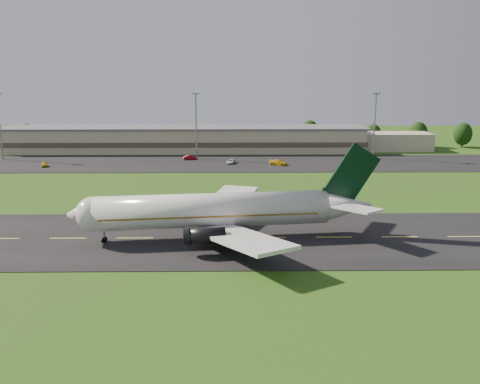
{
  "coord_description": "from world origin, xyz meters",
  "views": [
    {
      "loc": [
        16.25,
        -84.49,
        27.31
      ],
      "look_at": [
        17.51,
        8.0,
        6.0
      ],
      "focal_mm": 40.0,
      "sensor_mm": 36.0,
      "label": 1
    }
  ],
  "objects_px": {
    "light_mast_east": "(375,118)",
    "service_vehicle_b": "(190,157)",
    "service_vehicle_a": "(44,164)",
    "airliner": "(217,211)",
    "terminal": "(204,140)",
    "service_vehicle_c": "(231,161)",
    "service_vehicle_d": "(278,163)",
    "light_mast_centre": "(196,118)"
  },
  "relations": [
    {
      "from": "terminal",
      "to": "service_vehicle_a",
      "type": "bearing_deg",
      "value": -146.55
    },
    {
      "from": "light_mast_east",
      "to": "service_vehicle_b",
      "type": "relative_size",
      "value": 5.1
    },
    {
      "from": "service_vehicle_a",
      "to": "service_vehicle_d",
      "type": "relative_size",
      "value": 0.75
    },
    {
      "from": "service_vehicle_a",
      "to": "service_vehicle_d",
      "type": "distance_m",
      "value": 67.29
    },
    {
      "from": "service_vehicle_b",
      "to": "service_vehicle_d",
      "type": "bearing_deg",
      "value": -122.25
    },
    {
      "from": "light_mast_centre",
      "to": "light_mast_east",
      "type": "height_order",
      "value": "same"
    },
    {
      "from": "service_vehicle_c",
      "to": "service_vehicle_d",
      "type": "distance_m",
      "value": 14.11
    },
    {
      "from": "service_vehicle_a",
      "to": "service_vehicle_b",
      "type": "distance_m",
      "value": 42.42
    },
    {
      "from": "terminal",
      "to": "light_mast_east",
      "type": "distance_m",
      "value": 56.67
    },
    {
      "from": "airliner",
      "to": "service_vehicle_d",
      "type": "relative_size",
      "value": 9.92
    },
    {
      "from": "light_mast_east",
      "to": "service_vehicle_a",
      "type": "height_order",
      "value": "light_mast_east"
    },
    {
      "from": "terminal",
      "to": "service_vehicle_d",
      "type": "bearing_deg",
      "value": -50.33
    },
    {
      "from": "light_mast_east",
      "to": "service_vehicle_b",
      "type": "distance_m",
      "value": 58.32
    },
    {
      "from": "airliner",
      "to": "service_vehicle_a",
      "type": "bearing_deg",
      "value": 121.17
    },
    {
      "from": "service_vehicle_a",
      "to": "service_vehicle_b",
      "type": "xyz_separation_m",
      "value": [
        40.79,
        11.62,
        -0.01
      ]
    },
    {
      "from": "light_mast_centre",
      "to": "service_vehicle_d",
      "type": "relative_size",
      "value": 3.94
    },
    {
      "from": "light_mast_east",
      "to": "service_vehicle_c",
      "type": "bearing_deg",
      "value": -168.89
    },
    {
      "from": "service_vehicle_b",
      "to": "service_vehicle_d",
      "type": "distance_m",
      "value": 28.36
    },
    {
      "from": "airliner",
      "to": "terminal",
      "type": "bearing_deg",
      "value": 87.88
    },
    {
      "from": "light_mast_centre",
      "to": "service_vehicle_b",
      "type": "height_order",
      "value": "light_mast_centre"
    },
    {
      "from": "terminal",
      "to": "service_vehicle_d",
      "type": "xyz_separation_m",
      "value": [
        23.02,
        -27.76,
        -3.14
      ]
    },
    {
      "from": "light_mast_east",
      "to": "service_vehicle_a",
      "type": "distance_m",
      "value": 99.44
    },
    {
      "from": "service_vehicle_b",
      "to": "service_vehicle_c",
      "type": "height_order",
      "value": "service_vehicle_b"
    },
    {
      "from": "light_mast_centre",
      "to": "light_mast_east",
      "type": "xyz_separation_m",
      "value": [
        55.0,
        0.0,
        0.0
      ]
    },
    {
      "from": "service_vehicle_a",
      "to": "service_vehicle_b",
      "type": "height_order",
      "value": "service_vehicle_a"
    },
    {
      "from": "service_vehicle_c",
      "to": "service_vehicle_d",
      "type": "relative_size",
      "value": 0.87
    },
    {
      "from": "terminal",
      "to": "service_vehicle_a",
      "type": "relative_size",
      "value": 37.19
    },
    {
      "from": "terminal",
      "to": "service_vehicle_c",
      "type": "relative_size",
      "value": 32.2
    },
    {
      "from": "light_mast_east",
      "to": "service_vehicle_c",
      "type": "height_order",
      "value": "light_mast_east"
    },
    {
      "from": "light_mast_centre",
      "to": "service_vehicle_b",
      "type": "xyz_separation_m",
      "value": [
        -2.06,
        -1.43,
        -11.98
      ]
    },
    {
      "from": "airliner",
      "to": "terminal",
      "type": "height_order",
      "value": "airliner"
    },
    {
      "from": "light_mast_centre",
      "to": "service_vehicle_c",
      "type": "relative_size",
      "value": 4.52
    },
    {
      "from": "terminal",
      "to": "light_mast_east",
      "type": "bearing_deg",
      "value": -16.8
    },
    {
      "from": "service_vehicle_d",
      "to": "service_vehicle_c",
      "type": "bearing_deg",
      "value": 105.97
    },
    {
      "from": "service_vehicle_b",
      "to": "service_vehicle_c",
      "type": "bearing_deg",
      "value": -131.21
    },
    {
      "from": "terminal",
      "to": "service_vehicle_c",
      "type": "xyz_separation_m",
      "value": [
        9.21,
        -24.9,
        -3.27
      ]
    },
    {
      "from": "service_vehicle_a",
      "to": "service_vehicle_d",
      "type": "height_order",
      "value": "service_vehicle_d"
    },
    {
      "from": "service_vehicle_a",
      "to": "service_vehicle_d",
      "type": "xyz_separation_m",
      "value": [
        67.27,
        1.48,
        0.09
      ]
    },
    {
      "from": "service_vehicle_c",
      "to": "light_mast_east",
      "type": "bearing_deg",
      "value": 21.76
    },
    {
      "from": "terminal",
      "to": "light_mast_east",
      "type": "relative_size",
      "value": 7.13
    },
    {
      "from": "service_vehicle_b",
      "to": "airliner",
      "type": "bearing_deg",
      "value": 176.51
    },
    {
      "from": "service_vehicle_b",
      "to": "service_vehicle_d",
      "type": "relative_size",
      "value": 0.77
    }
  ]
}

